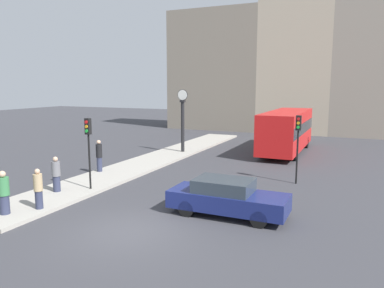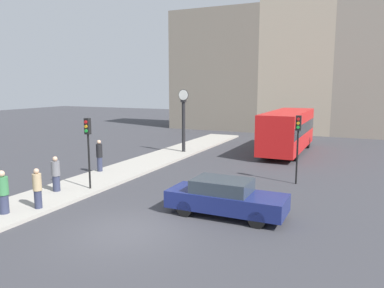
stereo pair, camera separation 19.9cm
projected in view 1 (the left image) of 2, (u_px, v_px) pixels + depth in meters
The scene contains 12 objects.
ground_plane at pixel (129, 231), 13.09m from camera, with size 120.00×120.00×0.00m, color #38383D.
sidewalk_corner at pixel (157, 159), 25.52m from camera, with size 2.95×26.78×0.15m, color #A39E93.
building_row at pixel (300, 58), 39.46m from camera, with size 27.38×5.00×17.77m.
sedan_car at pixel (227, 197), 14.60m from camera, with size 4.63×1.73×1.45m.
bus_distant at pixel (286, 129), 28.12m from camera, with size 2.55×9.28×3.13m.
traffic_light_near at pixel (88, 138), 17.58m from camera, with size 0.26×0.24×3.39m.
traffic_light_far at pixel (298, 135), 19.05m from camera, with size 0.26×0.24×3.55m.
street_clock at pixel (183, 120), 27.63m from camera, with size 0.80×0.33×4.60m.
pedestrian_tan_coat at pixel (38, 189), 14.93m from camera, with size 0.35×0.35×1.64m.
pedestrian_black_jacket at pixel (99, 156), 21.40m from camera, with size 0.35×0.35×1.82m.
pedestrian_grey_jacket at pixel (56, 174), 17.37m from camera, with size 0.39×0.39×1.65m.
pedestrian_green_hoodie at pixel (4, 193), 14.30m from camera, with size 0.44×0.44×1.70m.
Camera 1 is at (7.14, -10.44, 5.06)m, focal length 35.00 mm.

